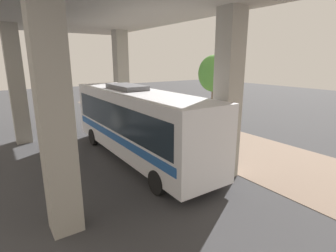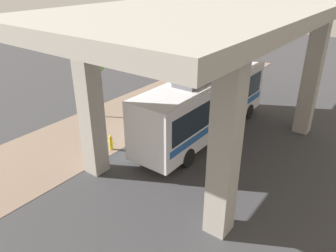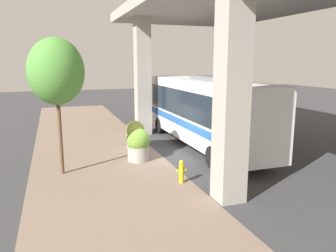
{
  "view_description": "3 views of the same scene",
  "coord_description": "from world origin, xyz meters",
  "px_view_note": "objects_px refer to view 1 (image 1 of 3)",
  "views": [
    {
      "loc": [
        8.93,
        13.24,
        5.19
      ],
      "look_at": [
        0.13,
        0.33,
        1.21
      ],
      "focal_mm": 28.0,
      "sensor_mm": 36.0,
      "label": 1
    },
    {
      "loc": [
        11.84,
        -14.57,
        9.36
      ],
      "look_at": [
        1.54,
        -0.75,
        0.99
      ],
      "focal_mm": 35.0,
      "sensor_mm": 36.0,
      "label": 2
    },
    {
      "loc": [
        -4.86,
        -14.55,
        4.6
      ],
      "look_at": [
        -0.05,
        -0.91,
        1.72
      ],
      "focal_mm": 35.0,
      "sensor_mm": 36.0,
      "label": 3
    }
  ],
  "objects_px": {
    "fire_hydrant": "(145,124)",
    "planter_middle": "(200,138)",
    "planter_front": "(181,128)",
    "street_tree_near": "(213,74)",
    "bus": "(137,120)"
  },
  "relations": [
    {
      "from": "bus",
      "to": "planter_front",
      "type": "distance_m",
      "value": 4.47
    },
    {
      "from": "planter_front",
      "to": "street_tree_near",
      "type": "distance_m",
      "value": 4.88
    },
    {
      "from": "fire_hydrant",
      "to": "planter_middle",
      "type": "height_order",
      "value": "planter_middle"
    },
    {
      "from": "fire_hydrant",
      "to": "street_tree_near",
      "type": "relative_size",
      "value": 0.17
    },
    {
      "from": "planter_front",
      "to": "street_tree_near",
      "type": "bearing_deg",
      "value": -168.27
    },
    {
      "from": "street_tree_near",
      "to": "fire_hydrant",
      "type": "bearing_deg",
      "value": -31.72
    },
    {
      "from": "planter_front",
      "to": "planter_middle",
      "type": "xyz_separation_m",
      "value": [
        0.44,
        2.4,
        -0.04
      ]
    },
    {
      "from": "bus",
      "to": "planter_front",
      "type": "height_order",
      "value": "bus"
    },
    {
      "from": "planter_front",
      "to": "street_tree_near",
      "type": "xyz_separation_m",
      "value": [
        -3.42,
        -0.71,
        3.41
      ]
    },
    {
      "from": "planter_front",
      "to": "planter_middle",
      "type": "distance_m",
      "value": 2.44
    },
    {
      "from": "bus",
      "to": "planter_middle",
      "type": "xyz_separation_m",
      "value": [
        -3.57,
        0.93,
        -1.35
      ]
    },
    {
      "from": "planter_front",
      "to": "street_tree_near",
      "type": "height_order",
      "value": "street_tree_near"
    },
    {
      "from": "fire_hydrant",
      "to": "street_tree_near",
      "type": "xyz_separation_m",
      "value": [
        -4.25,
        2.63,
        3.72
      ]
    },
    {
      "from": "planter_middle",
      "to": "street_tree_near",
      "type": "height_order",
      "value": "street_tree_near"
    },
    {
      "from": "planter_middle",
      "to": "fire_hydrant",
      "type": "bearing_deg",
      "value": -86.11
    }
  ]
}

